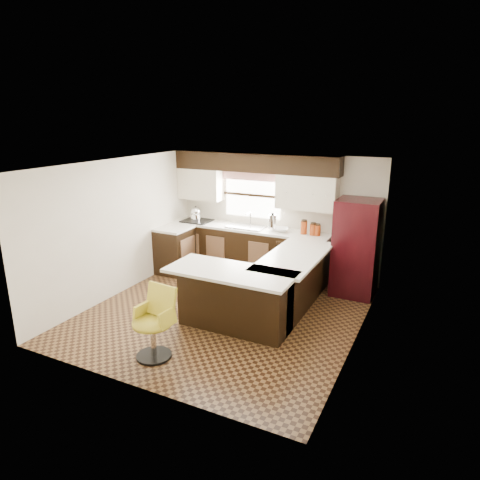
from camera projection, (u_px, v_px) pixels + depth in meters
The scene contains 30 objects.
floor at pixel (224, 313), 6.98m from camera, with size 4.40×4.40×0.00m, color #49301A.
ceiling at pixel (222, 165), 6.30m from camera, with size 4.40×4.40×0.00m, color silver.
wall_back at pixel (276, 214), 8.53m from camera, with size 4.40×4.40×0.00m, color beige.
wall_front at pixel (129, 293), 4.75m from camera, with size 4.40×4.40×0.00m, color beige.
wall_left at pixel (119, 227), 7.53m from camera, with size 4.40×4.40×0.00m, color beige.
wall_right at pixel (361, 262), 5.75m from camera, with size 4.40×4.40×0.00m, color beige.
base_cab_back at pixel (249, 251), 8.68m from camera, with size 3.30×0.60×0.90m, color black.
base_cab_left at pixel (175, 251), 8.69m from camera, with size 0.60×0.70×0.90m, color black.
counter_back at pixel (249, 229), 8.54m from camera, with size 3.30×0.60×0.04m, color silver.
counter_left at pixel (174, 228), 8.56m from camera, with size 0.60×0.70×0.04m, color silver.
soffit at pixel (254, 163), 8.26m from camera, with size 3.40×0.35×0.36m, color black.
upper_cab_left at pixel (201, 184), 8.92m from camera, with size 0.94×0.35×0.64m, color beige.
upper_cab_right at pixel (307, 192), 7.95m from camera, with size 1.14×0.35×0.64m, color beige.
window_pane at pixel (253, 195), 8.63m from camera, with size 1.20×0.02×0.90m, color white.
valance at pixel (252, 176), 8.48m from camera, with size 1.30×0.06×0.18m, color #D19B93.
sink at pixel (246, 227), 8.54m from camera, with size 0.75×0.45×0.03m, color #B2B2B7.
dishwasher at pixel (290, 263), 8.01m from camera, with size 0.58×0.03×0.78m, color black.
cooktop at pixel (197, 221), 9.03m from camera, with size 0.58×0.50×0.03m, color black.
peninsula_long at pixel (290, 283), 7.01m from camera, with size 0.60×1.95×0.90m, color black.
peninsula_return at pixel (235, 300), 6.39m from camera, with size 1.65×0.60×0.90m, color black.
counter_pen_long at pixel (294, 257), 6.85m from camera, with size 0.84×1.95×0.04m, color silver.
counter_pen_return at pixel (231, 272), 6.19m from camera, with size 1.89×0.84×0.04m, color silver.
refrigerator at pixel (356, 248), 7.51m from camera, with size 0.74×0.71×1.72m, color black.
bar_chair at pixel (152, 324), 5.58m from camera, with size 0.51×0.51×0.96m, color gold, non-canonical shape.
kettle at pixel (196, 213), 8.99m from camera, with size 0.22×0.22×0.30m, color silver, non-canonical shape.
percolator at pixel (272, 223), 8.28m from camera, with size 0.14×0.14×0.31m, color silver.
mixing_bowl at pixel (281, 230), 8.24m from camera, with size 0.29×0.29×0.07m, color white.
canister_large at pixel (304, 228), 8.04m from camera, with size 0.12×0.12×0.24m, color #933610.
canister_med at pixel (313, 230), 7.97m from camera, with size 0.13×0.13×0.21m, color #933610.
canister_small at pixel (317, 230), 7.93m from camera, with size 0.12×0.12×0.20m, color #933610.
Camera 1 is at (3.04, -5.59, 3.11)m, focal length 32.00 mm.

